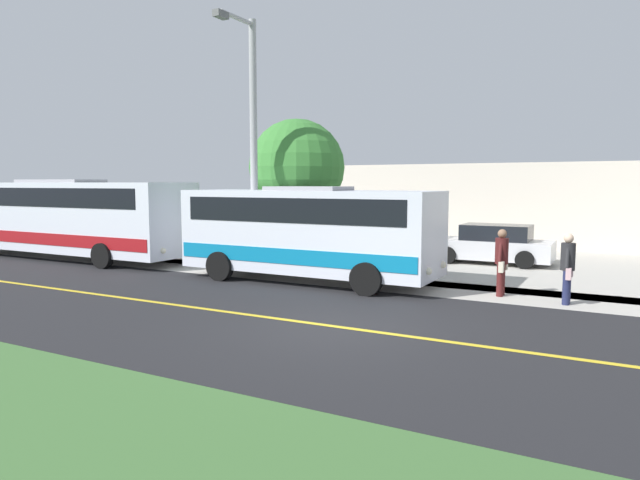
# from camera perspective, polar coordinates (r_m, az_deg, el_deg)

# --- Properties ---
(ground_plane) EXTENTS (120.00, 120.00, 0.00)m
(ground_plane) POSITION_cam_1_polar(r_m,az_deg,el_deg) (11.91, 1.54, -8.75)
(ground_plane) COLOR #3D6633
(road_surface) EXTENTS (8.00, 100.00, 0.01)m
(road_surface) POSITION_cam_1_polar(r_m,az_deg,el_deg) (11.91, 1.54, -8.73)
(road_surface) COLOR black
(road_surface) RESTS_ON ground
(sidewalk) EXTENTS (2.40, 100.00, 0.01)m
(sidewalk) POSITION_cam_1_polar(r_m,az_deg,el_deg) (16.61, 9.71, -4.65)
(sidewalk) COLOR #B2ADA3
(sidewalk) RESTS_ON ground
(parking_lot_surface) EXTENTS (14.00, 36.00, 0.01)m
(parking_lot_surface) POSITION_cam_1_polar(r_m,az_deg,el_deg) (22.99, 22.68, -2.13)
(parking_lot_surface) COLOR #B2ADA3
(parking_lot_surface) RESTS_ON ground
(road_centre_line) EXTENTS (0.16, 100.00, 0.00)m
(road_centre_line) POSITION_cam_1_polar(r_m,az_deg,el_deg) (11.91, 1.54, -8.71)
(road_centre_line) COLOR gold
(road_centre_line) RESTS_ON ground
(shuttle_bus_front) EXTENTS (2.66, 8.00, 2.88)m
(shuttle_bus_front) POSITION_cam_1_polar(r_m,az_deg,el_deg) (17.06, -1.17, 1.08)
(shuttle_bus_front) COLOR silver
(shuttle_bus_front) RESTS_ON ground
(transit_bus_rear) EXTENTS (2.78, 12.11, 3.12)m
(transit_bus_rear) POSITION_cam_1_polar(r_m,az_deg,el_deg) (24.72, -24.59, 2.31)
(transit_bus_rear) COLOR silver
(transit_bus_rear) RESTS_ON ground
(pedestrian_with_bags) EXTENTS (0.72, 0.34, 1.75)m
(pedestrian_with_bags) POSITION_cam_1_polar(r_m,az_deg,el_deg) (15.16, 23.71, -2.45)
(pedestrian_with_bags) COLOR #1E2347
(pedestrian_with_bags) RESTS_ON ground
(pedestrian_waiting) EXTENTS (0.72, 0.34, 1.78)m
(pedestrian_waiting) POSITION_cam_1_polar(r_m,az_deg,el_deg) (15.66, 17.85, -1.94)
(pedestrian_waiting) COLOR #4C1919
(pedestrian_waiting) RESTS_ON ground
(street_light_pole) EXTENTS (1.97, 0.24, 8.16)m
(street_light_pole) POSITION_cam_1_polar(r_m,az_deg,el_deg) (18.63, -6.93, 10.36)
(street_light_pole) COLOR #9E9EA3
(street_light_pole) RESTS_ON ground
(parked_car_near) EXTENTS (2.02, 4.40, 1.45)m
(parked_car_near) POSITION_cam_1_polar(r_m,az_deg,el_deg) (21.97, 16.95, -0.48)
(parked_car_near) COLOR silver
(parked_car_near) RESTS_ON ground
(tree_curbside) EXTENTS (3.46, 3.46, 5.28)m
(tree_curbside) POSITION_cam_1_polar(r_m,az_deg,el_deg) (20.59, -2.35, 7.29)
(tree_curbside) COLOR #4C3826
(tree_curbside) RESTS_ON ground
(commercial_building) EXTENTS (10.00, 23.41, 3.90)m
(commercial_building) POSITION_cam_1_polar(r_m,az_deg,el_deg) (31.83, 23.26, 3.44)
(commercial_building) COLOR beige
(commercial_building) RESTS_ON ground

